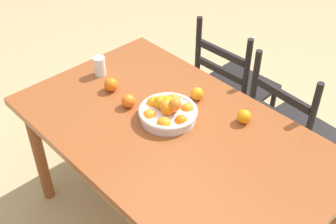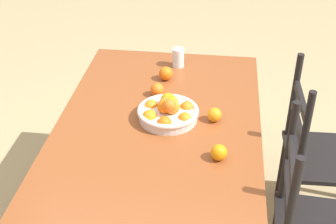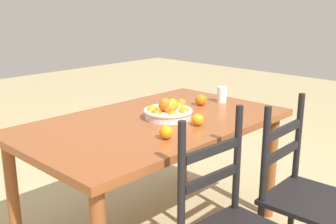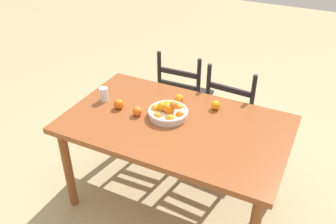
% 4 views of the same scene
% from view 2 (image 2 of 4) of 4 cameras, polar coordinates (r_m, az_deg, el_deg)
% --- Properties ---
extents(dining_table, '(1.60, 0.96, 0.77)m').
position_cam_2_polar(dining_table, '(2.25, -1.29, -3.74)').
color(dining_table, brown).
rests_on(dining_table, ground).
extents(chair_by_cabinet, '(0.45, 0.45, 0.96)m').
position_cam_2_polar(chair_by_cabinet, '(2.68, 17.84, -5.15)').
color(chair_by_cabinet, black).
rests_on(chair_by_cabinet, ground).
extents(fruit_bowl, '(0.30, 0.30, 0.13)m').
position_cam_2_polar(fruit_bowl, '(2.24, 0.01, 0.17)').
color(fruit_bowl, silver).
rests_on(fruit_bowl, dining_table).
extents(orange_loose_0, '(0.07, 0.07, 0.07)m').
position_cam_2_polar(orange_loose_0, '(2.24, 5.63, -0.33)').
color(orange_loose_0, orange).
rests_on(orange_loose_0, dining_table).
extents(orange_loose_1, '(0.08, 0.08, 0.08)m').
position_cam_2_polar(orange_loose_1, '(2.58, -0.27, 4.68)').
color(orange_loose_1, orange).
rests_on(orange_loose_1, dining_table).
extents(orange_loose_2, '(0.07, 0.07, 0.07)m').
position_cam_2_polar(orange_loose_2, '(2.43, -1.31, 2.72)').
color(orange_loose_2, orange).
rests_on(orange_loose_2, dining_table).
extents(orange_loose_3, '(0.07, 0.07, 0.07)m').
position_cam_2_polar(orange_loose_3, '(2.01, 6.18, -4.88)').
color(orange_loose_3, orange).
rests_on(orange_loose_3, dining_table).
extents(drinking_glass, '(0.07, 0.07, 0.11)m').
position_cam_2_polar(drinking_glass, '(2.71, 1.24, 6.60)').
color(drinking_glass, silver).
rests_on(drinking_glass, dining_table).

